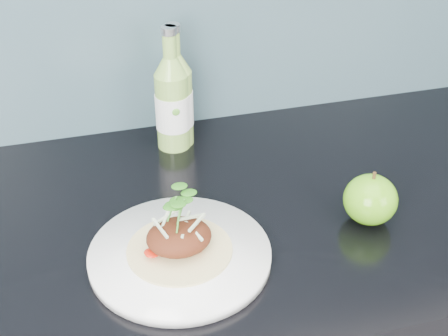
{
  "coord_description": "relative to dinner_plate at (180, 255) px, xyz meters",
  "views": [
    {
      "loc": [
        -0.23,
        0.95,
        1.48
      ],
      "look_at": [
        -0.03,
        1.66,
        1.0
      ],
      "focal_mm": 50.0,
      "sensor_mm": 36.0,
      "label": 1
    }
  ],
  "objects": [
    {
      "name": "cider_bottle_right",
      "position": [
        0.06,
        0.31,
        0.08
      ],
      "size": [
        0.08,
        0.08,
        0.22
      ],
      "rotation": [
        0.0,
        0.0,
        0.31
      ],
      "color": "#8DB94D",
      "rests_on": "kitchen_counter"
    },
    {
      "name": "green_apple",
      "position": [
        0.29,
        0.01,
        0.03
      ],
      "size": [
        0.11,
        0.11,
        0.09
      ],
      "rotation": [
        0.0,
        0.0,
        0.41
      ],
      "color": "#3E9710",
      "rests_on": "kitchen_counter"
    },
    {
      "name": "dinner_plate",
      "position": [
        0.0,
        0.0,
        0.0
      ],
      "size": [
        0.26,
        0.26,
        0.02
      ],
      "color": "white",
      "rests_on": "kitchen_counter"
    },
    {
      "name": "cider_bottle_left",
      "position": [
        0.06,
        0.3,
        0.08
      ],
      "size": [
        0.08,
        0.08,
        0.22
      ],
      "rotation": [
        0.0,
        0.0,
        0.31
      ],
      "color": "#80B049",
      "rests_on": "kitchen_counter"
    },
    {
      "name": "pork_taco",
      "position": [
        0.0,
        0.0,
        0.04
      ],
      "size": [
        0.15,
        0.15,
        0.1
      ],
      "color": "tan",
      "rests_on": "dinner_plate"
    }
  ]
}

